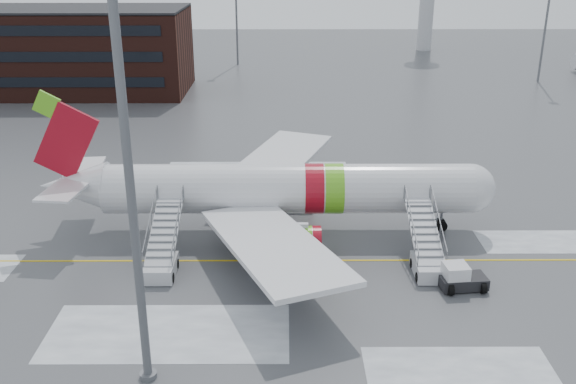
{
  "coord_description": "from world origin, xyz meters",
  "views": [
    {
      "loc": [
        0.8,
        -41.68,
        21.08
      ],
      "look_at": [
        1.0,
        2.19,
        4.0
      ],
      "focal_mm": 40.0,
      "sensor_mm": 36.0,
      "label": 1
    }
  ],
  "objects_px": {
    "airstair_fwd": "(427,256)",
    "airstair_aft": "(162,256)",
    "airliner": "(276,190)",
    "pushback_tug": "(460,278)",
    "light_mast_near": "(124,120)"
  },
  "relations": [
    {
      "from": "airstair_aft",
      "to": "airliner",
      "type": "bearing_deg",
      "value": 40.32
    },
    {
      "from": "airstair_aft",
      "to": "light_mast_near",
      "type": "distance_m",
      "value": 17.35
    },
    {
      "from": "airstair_fwd",
      "to": "airstair_aft",
      "type": "relative_size",
      "value": 1.0
    },
    {
      "from": "airliner",
      "to": "light_mast_near",
      "type": "distance_m",
      "value": 21.96
    },
    {
      "from": "light_mast_near",
      "to": "airstair_aft",
      "type": "bearing_deg",
      "value": 96.38
    },
    {
      "from": "light_mast_near",
      "to": "airliner",
      "type": "bearing_deg",
      "value": 70.75
    },
    {
      "from": "airstair_fwd",
      "to": "airstair_aft",
      "type": "xyz_separation_m",
      "value": [
        -18.17,
        0.0,
        0.0
      ]
    },
    {
      "from": "airliner",
      "to": "airstair_aft",
      "type": "bearing_deg",
      "value": -139.68
    },
    {
      "from": "airliner",
      "to": "pushback_tug",
      "type": "height_order",
      "value": "airliner"
    },
    {
      "from": "airstair_fwd",
      "to": "light_mast_near",
      "type": "bearing_deg",
      "value": -145.12
    },
    {
      "from": "airstair_aft",
      "to": "light_mast_near",
      "type": "bearing_deg",
      "value": -83.62
    },
    {
      "from": "airliner",
      "to": "light_mast_near",
      "type": "bearing_deg",
      "value": -109.25
    },
    {
      "from": "airstair_aft",
      "to": "pushback_tug",
      "type": "distance_m",
      "value": 19.99
    },
    {
      "from": "airstair_aft",
      "to": "pushback_tug",
      "type": "xyz_separation_m",
      "value": [
        19.82,
        -2.6,
        -0.3
      ]
    },
    {
      "from": "airliner",
      "to": "airstair_aft",
      "type": "height_order",
      "value": "airliner"
    }
  ]
}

